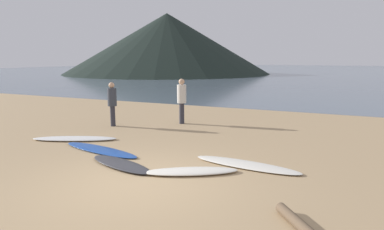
{
  "coord_description": "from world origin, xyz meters",
  "views": [
    {
      "loc": [
        3.58,
        -5.33,
        2.5
      ],
      "look_at": [
        -0.86,
        4.65,
        0.6
      ],
      "focal_mm": 30.98,
      "sensor_mm": 36.0,
      "label": 1
    }
  ],
  "objects_px": {
    "surfboard_4": "(246,165)",
    "person_0": "(112,100)",
    "surfboard_1": "(100,150)",
    "surfboard_2": "(121,164)",
    "surfboard_0": "(75,139)",
    "surfboard_3": "(191,171)",
    "person_1": "(182,97)"
  },
  "relations": [
    {
      "from": "surfboard_2",
      "to": "surfboard_4",
      "type": "distance_m",
      "value": 2.93
    },
    {
      "from": "surfboard_1",
      "to": "person_0",
      "type": "distance_m",
      "value": 3.47
    },
    {
      "from": "surfboard_0",
      "to": "surfboard_4",
      "type": "bearing_deg",
      "value": -27.07
    },
    {
      "from": "surfboard_1",
      "to": "surfboard_3",
      "type": "xyz_separation_m",
      "value": [
        2.98,
        -0.61,
        0.02
      ]
    },
    {
      "from": "person_1",
      "to": "surfboard_4",
      "type": "bearing_deg",
      "value": -36.12
    },
    {
      "from": "surfboard_1",
      "to": "person_1",
      "type": "xyz_separation_m",
      "value": [
        0.38,
        4.32,
        0.98
      ]
    },
    {
      "from": "surfboard_2",
      "to": "person_1",
      "type": "relative_size",
      "value": 1.17
    },
    {
      "from": "surfboard_0",
      "to": "person_1",
      "type": "height_order",
      "value": "person_1"
    },
    {
      "from": "surfboard_1",
      "to": "surfboard_3",
      "type": "distance_m",
      "value": 3.04
    },
    {
      "from": "person_0",
      "to": "surfboard_4",
      "type": "bearing_deg",
      "value": -117.87
    },
    {
      "from": "surfboard_2",
      "to": "surfboard_3",
      "type": "height_order",
      "value": "surfboard_3"
    },
    {
      "from": "surfboard_0",
      "to": "surfboard_2",
      "type": "xyz_separation_m",
      "value": [
        2.78,
        -1.47,
        0.0
      ]
    },
    {
      "from": "surfboard_3",
      "to": "person_0",
      "type": "bearing_deg",
      "value": 114.94
    },
    {
      "from": "surfboard_4",
      "to": "person_1",
      "type": "height_order",
      "value": "person_1"
    },
    {
      "from": "surfboard_1",
      "to": "person_1",
      "type": "relative_size",
      "value": 1.57
    },
    {
      "from": "surfboard_0",
      "to": "surfboard_1",
      "type": "distance_m",
      "value": 1.64
    },
    {
      "from": "surfboard_3",
      "to": "person_0",
      "type": "height_order",
      "value": "person_0"
    },
    {
      "from": "surfboard_2",
      "to": "person_1",
      "type": "distance_m",
      "value": 5.3
    },
    {
      "from": "person_1",
      "to": "person_0",
      "type": "bearing_deg",
      "value": -133.63
    },
    {
      "from": "surfboard_0",
      "to": "surfboard_3",
      "type": "height_order",
      "value": "surfboard_3"
    },
    {
      "from": "surfboard_1",
      "to": "surfboard_2",
      "type": "height_order",
      "value": "surfboard_2"
    },
    {
      "from": "surfboard_1",
      "to": "surfboard_2",
      "type": "relative_size",
      "value": 1.35
    },
    {
      "from": "surfboard_4",
      "to": "person_0",
      "type": "distance_m",
      "value": 6.28
    },
    {
      "from": "surfboard_3",
      "to": "surfboard_4",
      "type": "bearing_deg",
      "value": 16.15
    },
    {
      "from": "person_0",
      "to": "surfboard_2",
      "type": "bearing_deg",
      "value": -144.87
    },
    {
      "from": "surfboard_2",
      "to": "surfboard_3",
      "type": "xyz_separation_m",
      "value": [
        1.71,
        0.21,
        0.0
      ]
    },
    {
      "from": "surfboard_3",
      "to": "surfboard_0",
      "type": "bearing_deg",
      "value": 135.56
    },
    {
      "from": "person_0",
      "to": "surfboard_1",
      "type": "bearing_deg",
      "value": -152.86
    },
    {
      "from": "surfboard_4",
      "to": "person_0",
      "type": "bearing_deg",
      "value": 162.9
    },
    {
      "from": "surfboard_0",
      "to": "surfboard_1",
      "type": "xyz_separation_m",
      "value": [
        1.5,
        -0.65,
        -0.01
      ]
    },
    {
      "from": "surfboard_0",
      "to": "person_1",
      "type": "distance_m",
      "value": 4.24
    },
    {
      "from": "surfboard_4",
      "to": "surfboard_2",
      "type": "bearing_deg",
      "value": -149.66
    }
  ]
}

